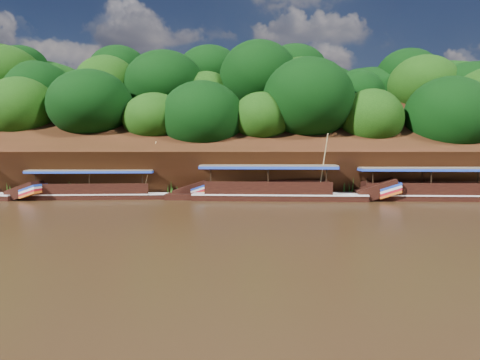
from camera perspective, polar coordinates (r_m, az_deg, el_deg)
The scene contains 6 objects.
ground at distance 28.59m, azimuth 1.88°, elevation -4.19°, with size 160.00×160.00×0.00m, color black.
riverbank at distance 51.07m, azimuth 0.96°, elevation 1.47°, with size 120.00×30.06×19.40m.
boat_0 at distance 39.61m, azimuth 23.99°, elevation -1.44°, with size 15.86×3.39×5.63m.
boat_1 at distance 36.58m, azimuth 6.03°, elevation -1.47°, with size 15.98×3.54×5.63m.
boat_2 at distance 38.82m, azimuth -15.32°, elevation -1.42°, with size 14.91×2.99×5.03m.
reeds at distance 37.94m, azimuth -1.40°, elevation -0.91°, with size 49.37×2.01×1.99m.
Camera 1 is at (-1.02, -28.29, 3.98)m, focal length 35.00 mm.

